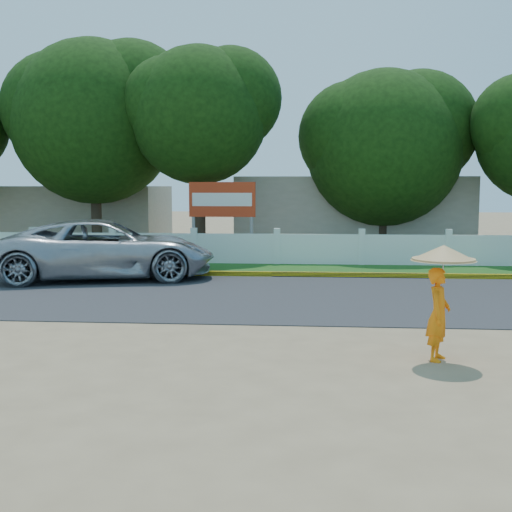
% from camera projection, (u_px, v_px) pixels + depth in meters
% --- Properties ---
extents(ground, '(120.00, 120.00, 0.00)m').
position_uv_depth(ground, '(247.00, 337.00, 11.88)').
color(ground, '#9E8460').
rests_on(ground, ground).
extents(road, '(60.00, 7.00, 0.02)m').
position_uv_depth(road, '(264.00, 296.00, 16.33)').
color(road, '#38383A').
rests_on(road, ground).
extents(grass_verge, '(60.00, 3.50, 0.03)m').
position_uv_depth(grass_verge, '(275.00, 269.00, 21.53)').
color(grass_verge, '#2D601E').
rests_on(grass_verge, ground).
extents(curb, '(40.00, 0.18, 0.16)m').
position_uv_depth(curb, '(272.00, 274.00, 19.84)').
color(curb, yellow).
rests_on(curb, ground).
extents(fence, '(40.00, 0.10, 1.10)m').
position_uv_depth(fence, '(277.00, 249.00, 22.91)').
color(fence, silver).
rests_on(fence, ground).
extents(building_near, '(10.00, 6.00, 3.20)m').
position_uv_depth(building_near, '(350.00, 213.00, 29.30)').
color(building_near, '#B7AD99').
rests_on(building_near, ground).
extents(building_far, '(8.00, 5.00, 2.80)m').
position_uv_depth(building_far, '(81.00, 215.00, 31.36)').
color(building_far, '#B7AD99').
rests_on(building_far, ground).
extents(vehicle, '(7.03, 4.51, 1.80)m').
position_uv_depth(vehicle, '(106.00, 249.00, 19.28)').
color(vehicle, '#A9ACB2').
rests_on(vehicle, ground).
extents(monk_with_parasol, '(1.02, 1.02, 1.86)m').
position_uv_depth(monk_with_parasol, '(441.00, 286.00, 10.18)').
color(monk_with_parasol, orange).
rests_on(monk_with_parasol, ground).
extents(billboard, '(2.50, 0.13, 2.95)m').
position_uv_depth(billboard, '(222.00, 204.00, 24.00)').
color(billboard, gray).
rests_on(billboard, ground).
extents(tree_row, '(40.90, 7.93, 9.01)m').
position_uv_depth(tree_row, '(362.00, 129.00, 25.39)').
color(tree_row, '#473828').
rests_on(tree_row, ground).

